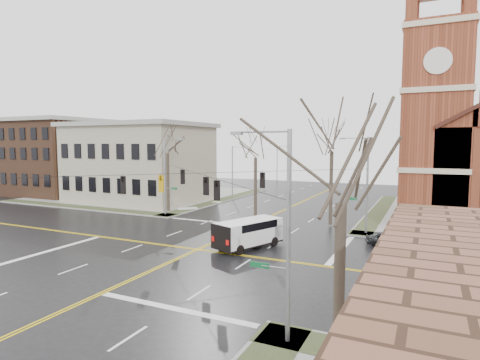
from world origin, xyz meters
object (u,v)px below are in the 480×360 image
at_px(streetlight_north_b, 278,164).
at_px(tree_nw_far, 168,149).
at_px(streetlight_north_a, 233,170).
at_px(tree_nw_near, 256,153).
at_px(signal_pole_se, 284,230).
at_px(signal_pole_nw, 166,174).
at_px(cargo_van, 251,231).
at_px(parked_car_b, 461,245).
at_px(tree_ne, 332,147).
at_px(signal_pole_ne, 365,182).
at_px(parked_car_a, 387,239).
at_px(tree_se, 341,189).

distance_m(streetlight_north_b, tree_nw_far, 34.63).
distance_m(streetlight_north_a, tree_nw_near, 17.05).
xyz_separation_m(signal_pole_se, streetlight_north_b, (-21.97, 59.50, -0.48)).
bearing_deg(streetlight_north_b, signal_pole_nw, -91.05).
height_order(signal_pole_se, cargo_van, signal_pole_se).
bearing_deg(streetlight_north_a, tree_nw_near, -55.01).
xyz_separation_m(signal_pole_nw, cargo_van, (14.92, -9.06, -3.60)).
bearing_deg(streetlight_north_b, streetlight_north_a, -90.00).
bearing_deg(parked_car_b, tree_ne, 55.25).
distance_m(signal_pole_ne, tree_nw_near, 12.88).
xyz_separation_m(streetlight_north_a, parked_car_a, (24.37, -20.05, -3.88)).
height_order(signal_pole_se, parked_car_a, signal_pole_se).
relative_size(signal_pole_se, tree_ne, 0.79).
distance_m(signal_pole_ne, cargo_van, 12.43).
height_order(streetlight_north_a, parked_car_b, streetlight_north_a).
bearing_deg(streetlight_north_b, cargo_van, -72.63).
bearing_deg(streetlight_north_b, signal_pole_ne, -58.95).
distance_m(signal_pole_se, tree_ne, 25.82).
relative_size(signal_pole_nw, tree_ne, 0.79).
relative_size(streetlight_north_a, tree_nw_near, 0.78).
xyz_separation_m(streetlight_north_b, parked_car_a, (24.37, -40.05, -3.88)).
height_order(streetlight_north_a, tree_ne, tree_ne).
bearing_deg(tree_se, signal_pole_ne, 96.39).
bearing_deg(signal_pole_se, cargo_van, 118.98).
xyz_separation_m(cargo_van, tree_nw_far, (-16.12, 11.14, 6.44)).
distance_m(cargo_van, tree_nw_near, 14.05).
relative_size(streetlight_north_a, tree_ne, 0.70).
distance_m(parked_car_a, tree_nw_near, 17.42).
xyz_separation_m(signal_pole_ne, parked_car_b, (7.86, -3.02, -4.42)).
relative_size(parked_car_a, parked_car_b, 1.07).
distance_m(streetlight_north_b, parked_car_b, 49.67).
distance_m(parked_car_b, tree_ne, 14.89).
xyz_separation_m(cargo_van, tree_ne, (4.01, 11.40, 6.87)).
bearing_deg(cargo_van, signal_pole_se, -39.16).
relative_size(cargo_van, parked_car_b, 2.00).
relative_size(signal_pole_nw, tree_se, 0.92).
height_order(tree_nw_far, tree_nw_near, tree_nw_far).
distance_m(signal_pole_ne, streetlight_north_a, 27.48).
bearing_deg(streetlight_north_a, parked_car_b, -33.19).
bearing_deg(parked_car_b, cargo_van, 101.27).
bearing_deg(tree_ne, cargo_van, -109.38).
bearing_deg(signal_pole_se, signal_pole_nw, 134.55).
xyz_separation_m(parked_car_a, tree_nw_near, (-14.74, 6.29, 6.84)).
height_order(tree_nw_near, tree_se, tree_nw_near).
bearing_deg(signal_pole_ne, cargo_van, -130.45).
xyz_separation_m(signal_pole_ne, streetlight_north_b, (-21.97, 36.50, -0.48)).
distance_m(signal_pole_se, tree_nw_far, 34.72).
relative_size(signal_pole_nw, parked_car_b, 2.81).
relative_size(signal_pole_nw, streetlight_north_a, 1.12).
distance_m(streetlight_north_a, parked_car_b, 35.87).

